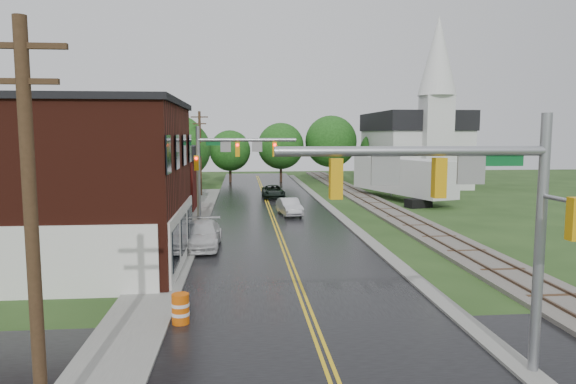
{
  "coord_description": "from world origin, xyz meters",
  "views": [
    {
      "loc": [
        -2.42,
        -10.96,
        6.65
      ],
      "look_at": [
        0.07,
        16.61,
        3.5
      ],
      "focal_mm": 32.0,
      "sensor_mm": 36.0,
      "label": 1
    }
  ],
  "objects": [
    {
      "name": "main_road",
      "position": [
        0.0,
        30.0,
        0.0
      ],
      "size": [
        10.0,
        90.0,
        0.02
      ],
      "primitive_type": "cube",
      "color": "black",
      "rests_on": "ground"
    },
    {
      "name": "suv_dark",
      "position": [
        0.8,
        41.8,
        0.66
      ],
      "size": [
        2.29,
        4.79,
        1.32
      ],
      "primitive_type": "imported",
      "rotation": [
        0.0,
        0.0,
        0.02
      ],
      "color": "black",
      "rests_on": "ground"
    },
    {
      "name": "railroad",
      "position": [
        10.0,
        35.0,
        0.11
      ],
      "size": [
        3.2,
        80.0,
        0.3
      ],
      "color": "#59544C",
      "rests_on": "ground"
    },
    {
      "name": "traffic_signal_far",
      "position": [
        -3.47,
        27.0,
        4.97
      ],
      "size": [
        7.34,
        0.43,
        7.2
      ],
      "color": "gray",
      "rests_on": "ground"
    },
    {
      "name": "darkred_building",
      "position": [
        -10.0,
        35.0,
        2.2
      ],
      "size": [
        7.0,
        6.0,
        4.4
      ],
      "primitive_type": "cube",
      "color": "#3F0F0C",
      "rests_on": "ground"
    },
    {
      "name": "utility_pole_c",
      "position": [
        -6.8,
        44.0,
        4.72
      ],
      "size": [
        1.8,
        0.28,
        9.0
      ],
      "color": "#382616",
      "rests_on": "ground"
    },
    {
      "name": "traffic_signal_near",
      "position": [
        3.47,
        2.0,
        4.97
      ],
      "size": [
        7.34,
        0.3,
        7.2
      ],
      "color": "gray",
      "rests_on": "ground"
    },
    {
      "name": "cross_road",
      "position": [
        0.0,
        2.0,
        0.0
      ],
      "size": [
        60.0,
        9.0,
        0.02
      ],
      "primitive_type": "cube",
      "color": "black",
      "rests_on": "ground"
    },
    {
      "name": "semi_trailer",
      "position": [
        13.48,
        38.86,
        2.48
      ],
      "size": [
        6.91,
        13.97,
        4.23
      ],
      "color": "black",
      "rests_on": "ground"
    },
    {
      "name": "tree_left_e",
      "position": [
        -8.85,
        45.9,
        4.81
      ],
      "size": [
        6.4,
        6.4,
        8.16
      ],
      "color": "black",
      "rests_on": "ground"
    },
    {
      "name": "utility_pole_b",
      "position": [
        -6.8,
        22.0,
        4.72
      ],
      "size": [
        1.8,
        0.28,
        9.0
      ],
      "color": "#382616",
      "rests_on": "ground"
    },
    {
      "name": "tree_left_b",
      "position": [
        -17.85,
        31.9,
        5.72
      ],
      "size": [
        7.6,
        7.6,
        9.69
      ],
      "color": "black",
      "rests_on": "ground"
    },
    {
      "name": "pickup_white",
      "position": [
        -4.77,
        18.95,
        0.75
      ],
      "size": [
        2.22,
        5.19,
        1.49
      ],
      "primitive_type": "imported",
      "rotation": [
        0.0,
        0.0,
        -0.03
      ],
      "color": "silver",
      "rests_on": "ground"
    },
    {
      "name": "church",
      "position": [
        20.0,
        53.74,
        5.83
      ],
      "size": [
        10.4,
        18.4,
        20.0
      ],
      "color": "silver",
      "rests_on": "ground"
    },
    {
      "name": "brick_building",
      "position": [
        -12.48,
        15.0,
        4.15
      ],
      "size": [
        14.3,
        10.3,
        8.3
      ],
      "color": "#40160D",
      "rests_on": "ground"
    },
    {
      "name": "utility_pole_a",
      "position": [
        -6.8,
        0.0,
        4.72
      ],
      "size": [
        1.8,
        0.28,
        9.0
      ],
      "color": "#382616",
      "rests_on": "ground"
    },
    {
      "name": "construction_barrel",
      "position": [
        -4.61,
        6.69,
        0.54
      ],
      "size": [
        0.8,
        0.8,
        1.09
      ],
      "primitive_type": "cylinder",
      "rotation": [
        0.0,
        0.0,
        0.42
      ],
      "color": "#CC5209",
      "rests_on": "ground"
    },
    {
      "name": "sidewalk_left",
      "position": [
        -6.2,
        25.0,
        0.0
      ],
      "size": [
        2.4,
        50.0,
        0.12
      ],
      "primitive_type": "cube",
      "color": "gray",
      "rests_on": "ground"
    },
    {
      "name": "sedan_silver",
      "position": [
        1.43,
        30.41,
        0.69
      ],
      "size": [
        2.02,
        4.35,
        1.38
      ],
      "primitive_type": "imported",
      "rotation": [
        0.0,
        0.0,
        0.14
      ],
      "color": "silver",
      "rests_on": "ground"
    },
    {
      "name": "curb_right",
      "position": [
        5.4,
        35.0,
        0.0
      ],
      "size": [
        0.8,
        70.0,
        0.12
      ],
      "primitive_type": "cube",
      "color": "gray",
      "rests_on": "ground"
    },
    {
      "name": "yellow_house",
      "position": [
        -11.0,
        26.0,
        3.2
      ],
      "size": [
        8.0,
        7.0,
        6.4
      ],
      "primitive_type": "cube",
      "color": "tan",
      "rests_on": "ground"
    },
    {
      "name": "tree_left_c",
      "position": [
        -13.85,
        39.9,
        4.51
      ],
      "size": [
        6.0,
        6.0,
        7.65
      ],
      "color": "black",
      "rests_on": "ground"
    }
  ]
}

